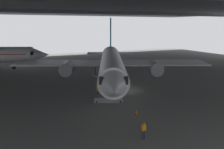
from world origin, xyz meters
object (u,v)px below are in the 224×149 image
at_px(crew_worker_by_stairs, 97,90).
at_px(airplane_main, 112,64).
at_px(boarding_stairs, 108,96).
at_px(crew_worker_near_nose, 144,129).
at_px(traffic_cone_orange, 137,112).

bearing_deg(crew_worker_by_stairs, airplane_main, 50.43).
height_order(airplane_main, crew_worker_by_stairs, airplane_main).
xyz_separation_m(boarding_stairs, crew_worker_near_nose, (-1.76, -11.72, 0.22)).
distance_m(boarding_stairs, crew_worker_near_nose, 11.86).
height_order(crew_worker_by_stairs, traffic_cone_orange, crew_worker_by_stairs).
distance_m(airplane_main, traffic_cone_orange, 16.03).
relative_size(crew_worker_near_nose, traffic_cone_orange, 2.80).
bearing_deg(boarding_stairs, airplane_main, 62.47).
bearing_deg(crew_worker_by_stairs, traffic_cone_orange, -81.61).
xyz_separation_m(airplane_main, boarding_stairs, (-4.81, -9.24, -2.76)).
relative_size(boarding_stairs, crew_worker_near_nose, 2.80).
relative_size(airplane_main, traffic_cone_orange, 59.40).
bearing_deg(crew_worker_near_nose, airplane_main, 72.59).
height_order(crew_worker_near_nose, crew_worker_by_stairs, crew_worker_near_nose).
xyz_separation_m(boarding_stairs, traffic_cone_orange, (0.91, -5.98, -0.44)).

